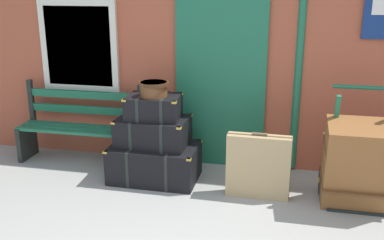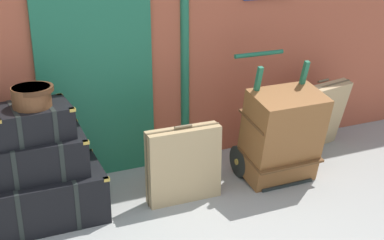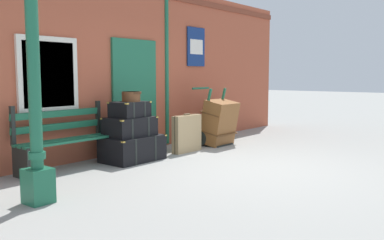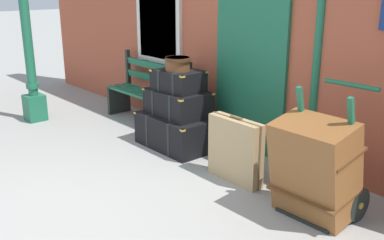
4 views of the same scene
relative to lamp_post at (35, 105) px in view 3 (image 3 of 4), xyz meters
name	(u,v)px [view 3 (image 3 of 4)]	position (x,y,z in m)	size (l,w,h in m)	color
ground_plane	(246,168)	(3.03, -0.89, -1.12)	(60.00, 60.00, 0.00)	gray
brick_facade	(129,67)	(3.02, 1.70, 0.48)	(10.40, 0.35, 3.20)	#AD5138
lamp_post	(35,105)	(0.00, 0.00, 0.00)	(0.28, 0.28, 2.96)	#1E6647
platform_bench	(65,140)	(1.25, 1.26, -0.68)	(1.60, 0.43, 1.01)	#1E6647
steamer_trunk_base	(133,148)	(2.34, 0.91, -0.91)	(1.01, 0.66, 0.43)	black
steamer_trunk_middle	(130,127)	(2.31, 0.95, -0.54)	(0.83, 0.57, 0.33)	black
steamer_trunk_top	(130,109)	(2.32, 0.96, -0.25)	(0.64, 0.49, 0.27)	black
round_hatbox	(131,96)	(2.34, 0.93, -0.02)	(0.33, 0.32, 0.17)	brown
porters_trolley	(212,132)	(4.55, 0.86, -0.85)	(0.71, 0.66, 1.18)	black
large_brown_trunk	(219,122)	(4.55, 0.68, -0.65)	(0.70, 0.59, 0.95)	brown
suitcase_tan	(223,121)	(5.38, 1.17, -0.73)	(0.65, 0.43, 0.79)	tan
suitcase_olive	(187,134)	(3.55, 0.72, -0.77)	(0.69, 0.17, 0.73)	tan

